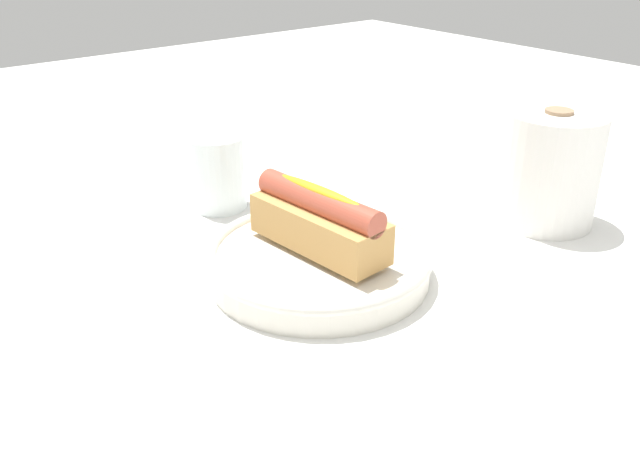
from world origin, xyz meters
TOP-DOWN VIEW (x-y plane):
  - ground_plane at (0.00, 0.00)m, footprint 2.40×2.40m
  - serving_bowl at (0.00, 0.01)m, footprint 0.23×0.23m
  - hotdog_front at (0.00, 0.01)m, footprint 0.15×0.06m
  - water_glass at (-0.21, 0.02)m, footprint 0.07×0.07m
  - paper_towel_roll at (0.06, 0.30)m, footprint 0.11×0.11m

SIDE VIEW (x-z plane):
  - ground_plane at x=0.00m, z-range 0.00..0.00m
  - serving_bowl at x=0.00m, z-range 0.00..0.03m
  - water_glass at x=-0.21m, z-range -0.01..0.08m
  - hotdog_front at x=0.00m, z-range 0.03..0.09m
  - paper_towel_roll at x=0.06m, z-range 0.00..0.13m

